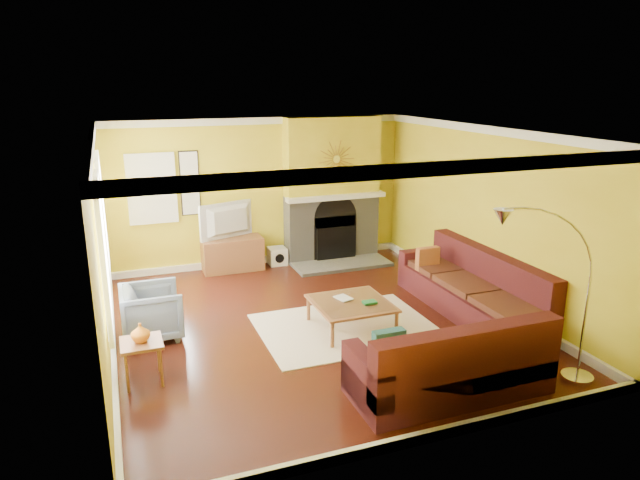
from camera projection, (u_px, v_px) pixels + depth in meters
name	position (u px, v px, depth m)	size (l,w,h in m)	color
floor	(315.00, 324.00, 8.14)	(5.50, 6.00, 0.02)	#4D1C10
ceiling	(315.00, 131.00, 7.39)	(5.50, 6.00, 0.02)	white
wall_back	(259.00, 192.00, 10.48)	(5.50, 0.02, 2.70)	yellow
wall_front	(431.00, 314.00, 5.05)	(5.50, 0.02, 2.70)	yellow
wall_left	(99.00, 253.00, 6.84)	(0.02, 6.00, 2.70)	yellow
wall_right	(485.00, 216.00, 8.69)	(0.02, 6.00, 2.70)	yellow
baseboard	(315.00, 319.00, 8.12)	(5.50, 6.00, 0.12)	white
crown_molding	(315.00, 136.00, 7.41)	(5.50, 6.00, 0.12)	white
window_left_near	(101.00, 217.00, 7.98)	(0.06, 1.22, 1.72)	white
window_left_far	(102.00, 254.00, 6.27)	(0.06, 1.22, 1.72)	white
window_back	(152.00, 189.00, 9.74)	(0.82, 0.06, 1.22)	white
wall_art	(190.00, 183.00, 9.95)	(0.34, 0.04, 1.14)	white
fireplace	(332.00, 189.00, 10.74)	(1.80, 0.40, 2.70)	gray
mantel	(336.00, 197.00, 10.55)	(1.92, 0.22, 0.08)	white
hearth	(342.00, 264.00, 10.61)	(1.80, 0.70, 0.06)	gray
sunburst	(337.00, 159.00, 10.37)	(0.70, 0.04, 0.70)	olive
rug	(346.00, 327.00, 7.98)	(2.40, 1.80, 0.02)	beige
sectional_sofa	(421.00, 304.00, 7.65)	(3.10, 3.70, 0.90)	#4B181C
coffee_table	(351.00, 315.00, 7.90)	(1.03, 1.03, 0.41)	white
media_console	(232.00, 254.00, 10.33)	(1.08, 0.49, 0.60)	brown
tv	(231.00, 221.00, 10.16)	(1.12, 0.15, 0.65)	black
subwoofer	(277.00, 256.00, 10.68)	(0.32, 0.32, 0.32)	white
armchair	(152.00, 312.00, 7.61)	(0.76, 0.79, 0.72)	slate
side_table	(143.00, 362.00, 6.49)	(0.46, 0.46, 0.51)	brown
vase	(140.00, 332.00, 6.39)	(0.21, 0.21, 0.22)	orange
book	(338.00, 300.00, 7.88)	(0.19, 0.25, 0.02)	white
arc_lamp	(547.00, 301.00, 6.13)	(1.35, 0.36, 2.12)	silver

